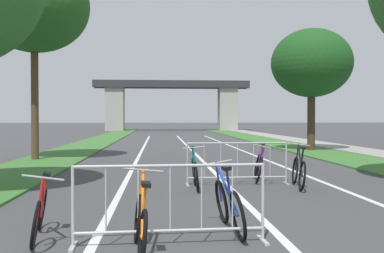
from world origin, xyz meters
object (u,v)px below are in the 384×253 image
object	(u,v)px
bicycle_blue_3	(229,206)
bicycle_teal_4	(195,172)
bicycle_purple_5	(258,166)
bicycle_red_0	(40,213)
bicycle_orange_2	(140,224)
crowd_barrier_second	(237,163)
crowd_barrier_nearest	(170,204)
tree_left_pine_near	(34,6)
bicycle_black_1	(299,171)
tree_right_pine_far	(312,63)

from	to	relation	value
bicycle_blue_3	bicycle_teal_4	size ratio (longest dim) A/B	1.03
bicycle_purple_5	bicycle_blue_3	bearing A→B (deg)	82.00
bicycle_red_0	bicycle_orange_2	world-z (taller)	bicycle_orange_2
crowd_barrier_second	bicycle_orange_2	bearing A→B (deg)	-111.58
crowd_barrier_nearest	bicycle_blue_3	world-z (taller)	crowd_barrier_nearest
bicycle_blue_3	bicycle_teal_4	distance (m)	3.97
bicycle_red_0	bicycle_orange_2	size ratio (longest dim) A/B	0.95
crowd_barrier_nearest	crowd_barrier_second	xyz separation A→B (m)	(1.79, 5.09, 0.00)
bicycle_blue_3	bicycle_purple_5	xyz separation A→B (m)	(1.59, 5.11, -0.00)
tree_left_pine_near	bicycle_blue_3	distance (m)	13.83
bicycle_red_0	crowd_barrier_nearest	bearing A→B (deg)	157.69
crowd_barrier_second	bicycle_orange_2	xyz separation A→B (m)	(-2.16, -5.46, -0.16)
bicycle_black_1	bicycle_purple_5	world-z (taller)	bicycle_black_1
tree_right_pine_far	bicycle_purple_5	xyz separation A→B (m)	(-5.01, -10.31, -3.99)
bicycle_orange_2	bicycle_purple_5	xyz separation A→B (m)	(2.82, 6.05, 0.01)
crowd_barrier_nearest	bicycle_black_1	xyz separation A→B (m)	(3.15, 4.50, -0.14)
bicycle_black_1	bicycle_orange_2	distance (m)	6.01
bicycle_red_0	bicycle_teal_4	bearing A→B (deg)	-130.33
tree_right_pine_far	bicycle_black_1	bearing A→B (deg)	-110.58
crowd_barrier_nearest	bicycle_orange_2	xyz separation A→B (m)	(-0.37, -0.37, -0.16)
crowd_barrier_second	bicycle_teal_4	world-z (taller)	crowd_barrier_second
bicycle_purple_5	crowd_barrier_nearest	bearing A→B (deg)	75.93
bicycle_black_1	bicycle_purple_5	xyz separation A→B (m)	(-0.70, 1.18, -0.00)
tree_left_pine_near	bicycle_orange_2	distance (m)	14.17
bicycle_blue_3	bicycle_teal_4	xyz separation A→B (m)	(-0.17, 3.97, 0.00)
bicycle_blue_3	bicycle_purple_5	bearing A→B (deg)	68.75
tree_right_pine_far	crowd_barrier_nearest	size ratio (longest dim) A/B	2.39
crowd_barrier_nearest	bicycle_red_0	bearing A→B (deg)	167.31
tree_right_pine_far	bicycle_purple_5	distance (m)	12.14
tree_right_pine_far	bicycle_blue_3	bearing A→B (deg)	-113.19
bicycle_black_1	tree_left_pine_near	bearing A→B (deg)	146.95
bicycle_orange_2	bicycle_teal_4	size ratio (longest dim) A/B	1.00
crowd_barrier_second	bicycle_black_1	size ratio (longest dim) A/B	1.44
crowd_barrier_nearest	tree_right_pine_far	bearing A→B (deg)	64.97
bicycle_teal_4	bicycle_purple_5	world-z (taller)	bicycle_teal_4
bicycle_orange_2	tree_right_pine_far	bearing A→B (deg)	59.15
tree_left_pine_near	bicycle_teal_4	bearing A→B (deg)	-52.39
bicycle_red_0	bicycle_black_1	xyz separation A→B (m)	(4.92, 4.10, 0.03)
crowd_barrier_nearest	bicycle_black_1	bearing A→B (deg)	54.99
bicycle_red_0	bicycle_black_1	world-z (taller)	bicycle_black_1
bicycle_teal_4	tree_left_pine_near	bearing A→B (deg)	-51.22
crowd_barrier_nearest	bicycle_purple_5	distance (m)	6.19
tree_right_pine_far	bicycle_red_0	world-z (taller)	tree_right_pine_far
bicycle_red_0	bicycle_teal_4	size ratio (longest dim) A/B	0.95
crowd_barrier_nearest	bicycle_blue_3	xyz separation A→B (m)	(0.86, 0.57, -0.14)
tree_right_pine_far	crowd_barrier_second	distance (m)	12.87
bicycle_black_1	bicycle_blue_3	size ratio (longest dim) A/B	1.02
crowd_barrier_second	bicycle_red_0	size ratio (longest dim) A/B	1.58
crowd_barrier_nearest	tree_left_pine_near	bearing A→B (deg)	112.59
bicycle_orange_2	bicycle_teal_4	world-z (taller)	bicycle_teal_4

